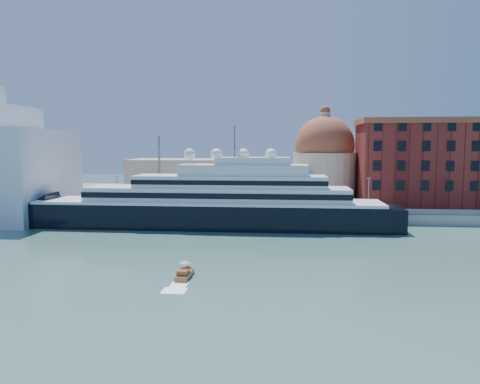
# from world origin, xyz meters

# --- Properties ---
(ground) EXTENTS (400.00, 400.00, 0.00)m
(ground) POSITION_xyz_m (0.00, 0.00, 0.00)
(ground) COLOR #3A645C
(ground) RESTS_ON ground
(quay) EXTENTS (180.00, 10.00, 2.50)m
(quay) POSITION_xyz_m (0.00, 34.00, 1.25)
(quay) COLOR gray
(quay) RESTS_ON ground
(land) EXTENTS (260.00, 72.00, 2.00)m
(land) POSITION_xyz_m (0.00, 75.00, 1.00)
(land) COLOR slate
(land) RESTS_ON ground
(quay_fence) EXTENTS (180.00, 0.10, 1.20)m
(quay_fence) POSITION_xyz_m (0.00, 29.50, 3.10)
(quay_fence) COLOR slate
(quay_fence) RESTS_ON quay
(superyacht) EXTENTS (88.03, 12.20, 26.31)m
(superyacht) POSITION_xyz_m (-8.74, 23.00, 4.54)
(superyacht) COLOR black
(superyacht) RESTS_ON ground
(water_taxi) EXTENTS (1.76, 5.13, 2.43)m
(water_taxi) POSITION_xyz_m (-3.03, -16.82, 0.58)
(water_taxi) COLOR brown
(water_taxi) RESTS_ON ground
(warehouse) EXTENTS (43.00, 19.00, 23.25)m
(warehouse) POSITION_xyz_m (52.00, 52.00, 13.79)
(warehouse) COLOR maroon
(warehouse) RESTS_ON land
(church) EXTENTS (66.00, 18.00, 25.50)m
(church) POSITION_xyz_m (6.39, 57.72, 10.91)
(church) COLOR beige
(church) RESTS_ON land
(lamp_posts) EXTENTS (120.80, 2.40, 18.00)m
(lamp_posts) POSITION_xyz_m (-12.67, 32.27, 9.84)
(lamp_posts) COLOR slate
(lamp_posts) RESTS_ON quay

